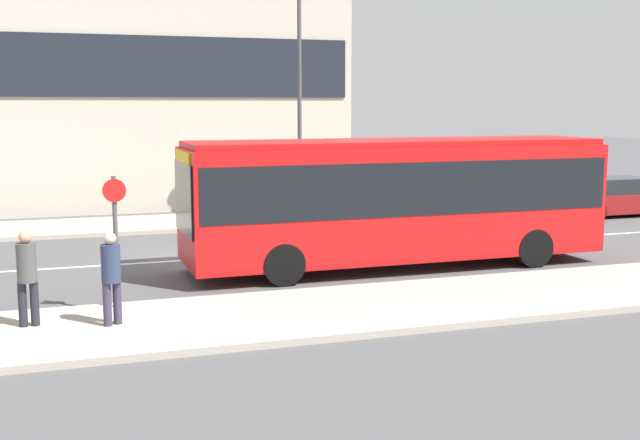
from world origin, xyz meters
name	(u,v)px	position (x,y,z in m)	size (l,w,h in m)	color
ground_plane	(198,260)	(0.00, 0.00, 0.00)	(120.00, 120.00, 0.00)	#4F4F51
sidewalk_near	(256,318)	(0.00, -6.25, 0.07)	(44.00, 3.50, 0.13)	#B2A899
sidewalk_far	(165,223)	(0.00, 6.25, 0.07)	(44.00, 3.50, 0.13)	#B2A899
lane_centerline	(198,260)	(0.00, 0.00, 0.00)	(41.80, 0.16, 0.01)	silver
city_bus	(395,194)	(4.52, -2.42, 1.82)	(10.46, 2.63, 3.16)	red
parked_car_0	(616,198)	(15.85, 3.45, 0.65)	(4.36, 1.68, 1.38)	maroon
pedestrian_near_stop	(27,272)	(-4.00, -5.74, 1.10)	(0.35, 0.34, 1.71)	#23232D
pedestrian_down_pavement	(111,273)	(-2.59, -6.13, 1.08)	(0.34, 0.34, 1.67)	#383347
bus_stop_sign	(116,231)	(-2.40, -4.90, 1.62)	(0.44, 0.12, 2.55)	#4C4C51
street_lamp	(299,78)	(4.43, 5.33, 4.88)	(0.36, 0.36, 7.92)	#4C4C51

